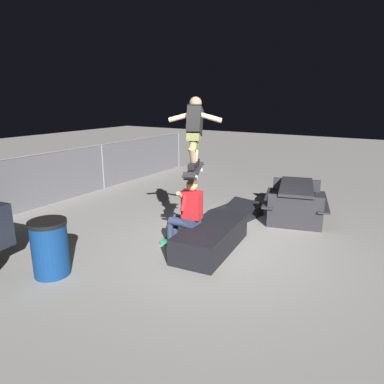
# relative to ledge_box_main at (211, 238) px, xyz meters

# --- Properties ---
(ground_plane) EXTENTS (40.00, 40.00, 0.00)m
(ground_plane) POSITION_rel_ledge_box_main_xyz_m (0.12, -0.02, -0.22)
(ground_plane) COLOR gray
(ledge_box_main) EXTENTS (1.86, 0.94, 0.44)m
(ledge_box_main) POSITION_rel_ledge_box_main_xyz_m (0.00, 0.00, 0.00)
(ledge_box_main) COLOR black
(ledge_box_main) RESTS_ON ground
(person_sitting_on_ledge) EXTENTS (0.60, 0.77, 1.28)m
(person_sitting_on_ledge) POSITION_rel_ledge_box_main_xyz_m (-0.13, 0.43, 0.48)
(person_sitting_on_ledge) COLOR #2D3856
(person_sitting_on_ledge) RESTS_ON ground
(skateboard) EXTENTS (1.02, 0.56, 0.16)m
(skateboard) POSITION_rel_ledge_box_main_xyz_m (-0.22, 0.22, 1.23)
(skateboard) COLOR black
(skater_airborne) EXTENTS (0.63, 0.85, 1.12)m
(skater_airborne) POSITION_rel_ledge_box_main_xyz_m (-0.17, 0.25, 1.91)
(skater_airborne) COLOR black
(kicker_ramp) EXTENTS (1.17, 0.97, 0.42)m
(kicker_ramp) POSITION_rel_ledge_box_main_xyz_m (1.80, 0.34, -0.15)
(kicker_ramp) COLOR black
(kicker_ramp) RESTS_ON ground
(picnic_table_back) EXTENTS (1.99, 1.73, 0.75)m
(picnic_table_back) POSITION_rel_ledge_box_main_xyz_m (2.49, -0.78, 0.28)
(picnic_table_back) COLOR #28282D
(picnic_table_back) RESTS_ON ground
(trash_bin) EXTENTS (0.56, 0.56, 0.87)m
(trash_bin) POSITION_rel_ledge_box_main_xyz_m (-2.08, 1.63, 0.22)
(trash_bin) COLOR navy
(trash_bin) RESTS_ON ground
(fence_back) EXTENTS (12.05, 0.05, 1.32)m
(fence_back) POSITION_rel_ledge_box_main_xyz_m (0.12, 4.78, 0.48)
(fence_back) COLOR slate
(fence_back) RESTS_ON ground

